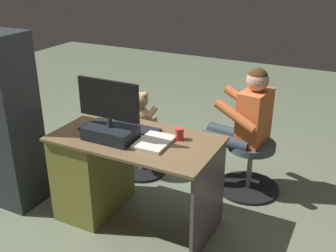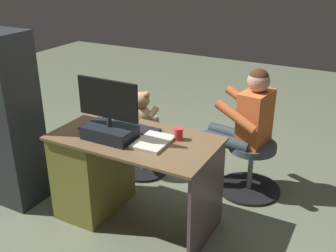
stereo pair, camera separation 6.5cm
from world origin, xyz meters
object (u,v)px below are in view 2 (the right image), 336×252
(keyboard, at_px, (133,128))
(cup, at_px, (178,134))
(monitor, at_px, (109,122))
(person, at_px, (243,121))
(desk, at_px, (102,168))
(office_chair_teddy, at_px, (143,145))
(tv_remote, at_px, (87,125))
(visitor_chair, at_px, (251,165))
(teddy_bear, at_px, (142,111))
(computer_mouse, at_px, (104,120))

(keyboard, bearing_deg, cup, 179.57)
(monitor, distance_m, cup, 0.50)
(cup, relative_size, person, 0.08)
(monitor, xyz_separation_m, keyboard, (-0.05, -0.22, -0.12))
(desk, height_order, cup, cup)
(office_chair_teddy, bearing_deg, person, -171.70)
(tv_remote, height_order, office_chair_teddy, tv_remote)
(desk, xyz_separation_m, tv_remote, (0.11, 0.00, 0.35))
(tv_remote, xyz_separation_m, person, (-0.98, -0.83, -0.07))
(keyboard, relative_size, visitor_chair, 0.76)
(keyboard, height_order, person, person)
(teddy_bear, bearing_deg, office_chair_teddy, 90.00)
(monitor, relative_size, tv_remote, 3.23)
(monitor, xyz_separation_m, person, (-0.69, -0.93, -0.19))
(keyboard, relative_size, computer_mouse, 4.38)
(cup, distance_m, teddy_bear, 0.90)
(monitor, height_order, computer_mouse, monitor)
(tv_remote, bearing_deg, person, -137.96)
(keyboard, xyz_separation_m, person, (-0.64, -0.71, -0.08))
(desk, xyz_separation_m, cup, (-0.62, -0.12, 0.39))
(tv_remote, relative_size, office_chair_teddy, 0.31)
(computer_mouse, relative_size, office_chair_teddy, 0.20)
(computer_mouse, bearing_deg, keyboard, 176.76)
(monitor, xyz_separation_m, office_chair_teddy, (0.22, -0.80, -0.58))
(desk, bearing_deg, tv_remote, 2.30)
(keyboard, relative_size, office_chair_teddy, 0.87)
(computer_mouse, relative_size, person, 0.09)
(desk, relative_size, person, 1.09)
(visitor_chair, bearing_deg, desk, 41.05)
(keyboard, height_order, visitor_chair, keyboard)
(monitor, height_order, teddy_bear, monitor)
(keyboard, height_order, office_chair_teddy, keyboard)
(desk, bearing_deg, keyboard, -152.36)
(computer_mouse, height_order, visitor_chair, computer_mouse)
(office_chair_teddy, xyz_separation_m, visitor_chair, (-1.02, -0.15, -0.02))
(computer_mouse, height_order, teddy_bear, teddy_bear)
(keyboard, xyz_separation_m, visitor_chair, (-0.74, -0.72, -0.48))
(computer_mouse, bearing_deg, teddy_bear, -90.16)
(person, bearing_deg, visitor_chair, -171.70)
(tv_remote, bearing_deg, computer_mouse, -112.48)
(office_chair_teddy, height_order, teddy_bear, teddy_bear)
(monitor, height_order, visitor_chair, monitor)
(teddy_bear, bearing_deg, keyboard, 115.45)
(teddy_bear, bearing_deg, tv_remote, 84.77)
(teddy_bear, relative_size, person, 0.32)
(keyboard, distance_m, person, 0.96)
(keyboard, relative_size, tv_remote, 2.80)
(visitor_chair, bearing_deg, tv_remote, 38.07)
(office_chair_teddy, relative_size, teddy_bear, 1.36)
(monitor, relative_size, cup, 5.57)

